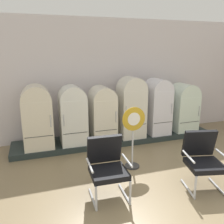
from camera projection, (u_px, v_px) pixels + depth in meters
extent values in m
cube|color=#837050|center=(178.00, 208.00, 3.87)|extent=(12.00, 10.00, 0.05)
cube|color=silver|center=(109.00, 79.00, 6.81)|extent=(11.76, 0.12, 3.29)
cube|color=#47443F|center=(109.00, 31.00, 6.48)|extent=(11.76, 0.07, 0.06)
cube|color=#252F2E|center=(116.00, 138.00, 6.63)|extent=(5.48, 0.95, 0.14)
cube|color=beige|center=(38.00, 124.00, 5.75)|extent=(0.69, 0.69, 1.18)
cylinder|color=beige|center=(36.00, 100.00, 5.60)|extent=(0.69, 0.67, 0.69)
cube|color=#383838|center=(39.00, 137.00, 5.48)|extent=(0.63, 0.01, 0.01)
cylinder|color=silver|center=(51.00, 121.00, 5.47)|extent=(0.02, 0.02, 0.28)
cube|color=white|center=(73.00, 121.00, 5.98)|extent=(0.65, 0.61, 1.15)
cylinder|color=white|center=(72.00, 99.00, 5.83)|extent=(0.65, 0.60, 0.65)
cube|color=#383838|center=(76.00, 133.00, 5.74)|extent=(0.59, 0.01, 0.01)
cylinder|color=silver|center=(64.00, 121.00, 5.57)|extent=(0.02, 0.02, 0.28)
cube|color=silver|center=(102.00, 119.00, 6.26)|extent=(0.62, 0.69, 1.11)
cylinder|color=silver|center=(102.00, 98.00, 6.12)|extent=(0.62, 0.68, 0.62)
cube|color=#383838|center=(106.00, 130.00, 5.99)|extent=(0.57, 0.01, 0.01)
cylinder|color=silver|center=(116.00, 117.00, 5.97)|extent=(0.02, 0.02, 0.28)
cube|color=silver|center=(131.00, 113.00, 6.44)|extent=(0.67, 0.62, 1.30)
cylinder|color=silver|center=(132.00, 89.00, 6.28)|extent=(0.67, 0.61, 0.67)
cube|color=#383838|center=(136.00, 125.00, 6.21)|extent=(0.61, 0.01, 0.01)
cylinder|color=silver|center=(126.00, 111.00, 6.02)|extent=(0.02, 0.02, 0.28)
cube|color=white|center=(157.00, 112.00, 6.72)|extent=(0.60, 0.68, 1.25)
cylinder|color=white|center=(158.00, 90.00, 6.57)|extent=(0.60, 0.66, 0.60)
cube|color=#383838|center=(163.00, 123.00, 6.47)|extent=(0.55, 0.01, 0.01)
cylinder|color=silver|center=(172.00, 109.00, 6.43)|extent=(0.02, 0.02, 0.28)
cube|color=silver|center=(183.00, 113.00, 7.02)|extent=(0.69, 0.69, 1.03)
cylinder|color=silver|center=(184.00, 96.00, 6.89)|extent=(0.69, 0.67, 0.69)
cube|color=#383838|center=(190.00, 122.00, 6.75)|extent=(0.63, 0.01, 0.01)
cylinder|color=silver|center=(199.00, 111.00, 6.75)|extent=(0.02, 0.02, 0.28)
cylinder|color=silver|center=(93.00, 199.00, 4.02)|extent=(0.07, 0.60, 0.04)
cylinder|color=silver|center=(96.00, 198.00, 3.70)|extent=(0.04, 0.04, 0.41)
cylinder|color=silver|center=(124.00, 194.00, 4.17)|extent=(0.07, 0.60, 0.04)
cylinder|color=silver|center=(130.00, 193.00, 3.85)|extent=(0.04, 0.04, 0.41)
cube|color=black|center=(109.00, 173.00, 3.98)|extent=(0.63, 0.58, 0.09)
cube|color=black|center=(104.00, 149.00, 4.17)|extent=(0.61, 0.20, 0.52)
cylinder|color=silver|center=(90.00, 165.00, 3.85)|extent=(0.06, 0.49, 0.04)
cylinder|color=silver|center=(127.00, 160.00, 4.02)|extent=(0.06, 0.49, 0.04)
cylinder|color=silver|center=(188.00, 189.00, 4.32)|extent=(0.18, 0.60, 0.04)
cylinder|color=silver|center=(195.00, 187.00, 4.00)|extent=(0.05, 0.05, 0.41)
cylinder|color=silver|center=(217.00, 187.00, 4.37)|extent=(0.18, 0.60, 0.04)
cube|color=black|center=(205.00, 165.00, 4.23)|extent=(0.71, 0.67, 0.09)
cube|color=black|center=(199.00, 143.00, 4.44)|extent=(0.63, 0.31, 0.52)
cylinder|color=silver|center=(188.00, 156.00, 4.16)|extent=(0.15, 0.49, 0.04)
cylinder|color=silver|center=(223.00, 155.00, 4.22)|extent=(0.15, 0.49, 0.04)
cylinder|color=#2D2D30|center=(132.00, 166.00, 5.17)|extent=(0.32, 0.32, 0.03)
cylinder|color=silver|center=(133.00, 143.00, 5.04)|extent=(0.04, 0.04, 1.06)
cylinder|color=gold|center=(134.00, 119.00, 4.88)|extent=(0.50, 0.02, 0.50)
cylinder|color=white|center=(134.00, 119.00, 4.86)|extent=(0.27, 0.00, 0.27)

